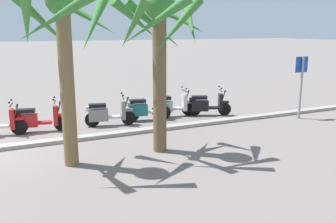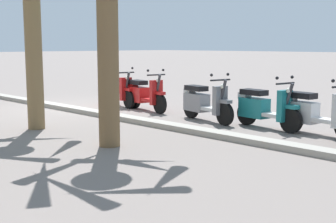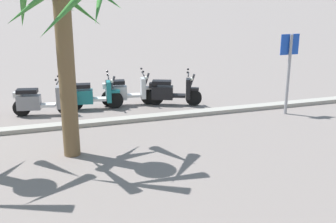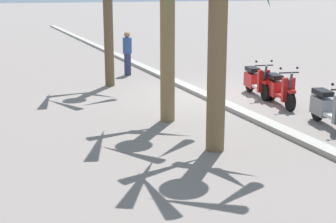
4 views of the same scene
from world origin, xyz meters
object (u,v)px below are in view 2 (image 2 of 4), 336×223
object	(u,v)px
scooter_silver_mid_rear	(313,112)
scooter_grey_tail_end	(204,102)
scooter_teal_lead_nearest	(263,108)
scooter_red_gap_after_mid	(116,91)
scooter_red_far_back	(144,94)

from	to	relation	value
scooter_silver_mid_rear	scooter_grey_tail_end	world-z (taller)	same
scooter_grey_tail_end	scooter_silver_mid_rear	bearing A→B (deg)	-173.47
scooter_grey_tail_end	scooter_teal_lead_nearest	bearing A→B (deg)	-173.15
scooter_red_gap_after_mid	scooter_silver_mid_rear	bearing A→B (deg)	-179.50
scooter_silver_mid_rear	scooter_red_far_back	bearing A→B (deg)	1.26
scooter_teal_lead_nearest	scooter_red_gap_after_mid	bearing A→B (deg)	-0.68
scooter_teal_lead_nearest	scooter_red_gap_after_mid	size ratio (longest dim) A/B	0.97
scooter_red_far_back	scooter_silver_mid_rear	bearing A→B (deg)	-178.74
scooter_teal_lead_nearest	scooter_red_far_back	size ratio (longest dim) A/B	0.96
scooter_red_far_back	scooter_grey_tail_end	bearing A→B (deg)	175.29
scooter_grey_tail_end	scooter_red_far_back	size ratio (longest dim) A/B	0.98
scooter_silver_mid_rear	scooter_teal_lead_nearest	size ratio (longest dim) A/B	1.02
scooter_red_far_back	scooter_red_gap_after_mid	world-z (taller)	same
scooter_teal_lead_nearest	scooter_grey_tail_end	size ratio (longest dim) A/B	0.98
scooter_silver_mid_rear	scooter_red_gap_after_mid	xyz separation A→B (m)	(6.37, 0.06, -0.00)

